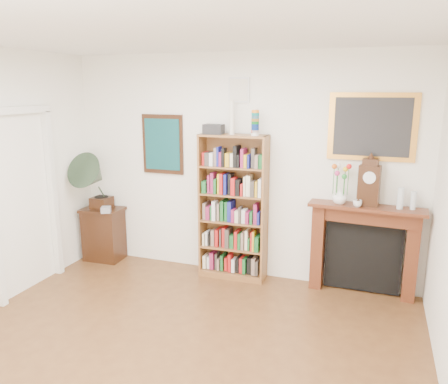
% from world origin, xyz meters
% --- Properties ---
extents(room, '(4.51, 5.01, 2.81)m').
position_xyz_m(room, '(0.00, 0.00, 1.40)').
color(room, '#553219').
rests_on(room, ground).
extents(door_casing, '(0.08, 1.02, 2.17)m').
position_xyz_m(door_casing, '(-2.21, 1.20, 1.26)').
color(door_casing, white).
rests_on(door_casing, left_wall).
extents(teal_poster, '(0.58, 0.04, 0.78)m').
position_xyz_m(teal_poster, '(-1.05, 2.48, 1.65)').
color(teal_poster, black).
rests_on(teal_poster, back_wall).
extents(small_picture, '(0.26, 0.04, 0.30)m').
position_xyz_m(small_picture, '(0.00, 2.48, 2.35)').
color(small_picture, white).
rests_on(small_picture, back_wall).
extents(gilt_painting, '(0.95, 0.04, 0.75)m').
position_xyz_m(gilt_painting, '(1.55, 2.48, 1.95)').
color(gilt_painting, '#C78633').
rests_on(gilt_painting, back_wall).
extents(bookshelf, '(0.85, 0.31, 2.10)m').
position_xyz_m(bookshelf, '(-0.02, 2.33, 1.02)').
color(bookshelf, brown).
rests_on(bookshelf, floor).
extents(side_cabinet, '(0.56, 0.42, 0.75)m').
position_xyz_m(side_cabinet, '(-1.92, 2.28, 0.37)').
color(side_cabinet, black).
rests_on(side_cabinet, floor).
extents(fireplace, '(1.29, 0.38, 1.08)m').
position_xyz_m(fireplace, '(1.56, 2.40, 0.63)').
color(fireplace, '#441F0F').
rests_on(fireplace, floor).
extents(gramophone, '(0.51, 0.63, 0.81)m').
position_xyz_m(gramophone, '(-1.94, 2.18, 1.20)').
color(gramophone, black).
rests_on(gramophone, side_cabinet).
extents(cd_stack, '(0.16, 0.16, 0.08)m').
position_xyz_m(cd_stack, '(-1.75, 2.12, 0.79)').
color(cd_stack, '#B7B6C3').
rests_on(cd_stack, side_cabinet).
extents(mantel_clock, '(0.25, 0.16, 0.53)m').
position_xyz_m(mantel_clock, '(1.57, 2.36, 1.34)').
color(mantel_clock, black).
rests_on(mantel_clock, fireplace).
extents(flower_vase, '(0.21, 0.21, 0.17)m').
position_xyz_m(flower_vase, '(1.26, 2.34, 1.16)').
color(flower_vase, white).
rests_on(flower_vase, fireplace).
extents(teacup, '(0.10, 0.10, 0.08)m').
position_xyz_m(teacup, '(1.46, 2.27, 1.12)').
color(teacup, silver).
rests_on(teacup, fireplace).
extents(bottle_left, '(0.07, 0.07, 0.24)m').
position_xyz_m(bottle_left, '(1.90, 2.34, 1.20)').
color(bottle_left, silver).
rests_on(bottle_left, fireplace).
extents(bottle_right, '(0.06, 0.06, 0.20)m').
position_xyz_m(bottle_right, '(2.04, 2.36, 1.18)').
color(bottle_right, silver).
rests_on(bottle_right, fireplace).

